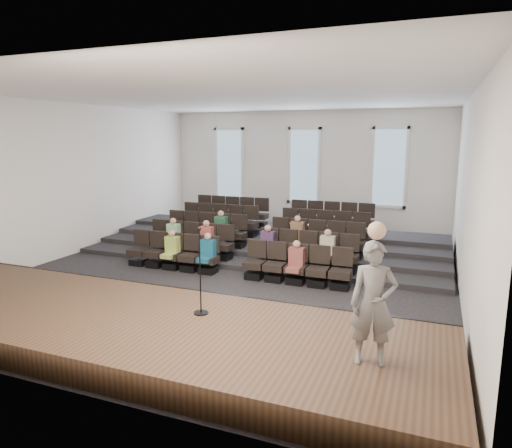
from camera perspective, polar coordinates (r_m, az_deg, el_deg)
The scene contains 14 objects.
ground at distance 13.61m, azimuth -2.12°, elevation -5.80°, with size 14.00×14.00×0.00m, color black.
ceiling at distance 13.10m, azimuth -2.27°, elevation 15.71°, with size 12.00×14.00×0.02m, color white.
wall_back at distance 19.73m, azimuth 6.06°, elevation 6.69°, with size 12.00×0.04×5.00m, color white.
wall_front at distance 7.33m, azimuth -24.78°, elevation -1.06°, with size 12.00×0.04×5.00m, color white.
wall_left at distance 16.48m, azimuth -21.83°, elevation 5.19°, with size 0.04×14.00×5.00m, color white.
wall_right at distance 12.06m, azimuth 25.07°, elevation 3.19°, with size 0.04×14.00×5.00m, color white.
stage at distance 9.36m, azimuth -15.01°, elevation -12.42°, with size 11.80×3.60×0.50m, color #45301D.
stage_lip at distance 10.72m, azimuth -9.35°, elevation -9.16°, with size 11.80×0.06×0.52m, color black.
risers at distance 16.42m, azimuth 2.31°, elevation -2.21°, with size 11.80×4.80×0.60m.
seating_rows at distance 14.82m, azimuth 0.25°, elevation -1.70°, with size 6.80×4.70×1.67m.
windows at distance 19.65m, azimuth 6.02°, elevation 7.26°, with size 8.44×0.10×3.24m.
audience at distance 13.76m, azimuth -2.14°, elevation -2.11°, with size 5.45×2.64×1.10m.
speaker at distance 7.10m, azimuth 14.44°, elevation -9.61°, with size 0.69×0.45×1.89m, color #615E5C.
mic_stand at distance 8.95m, azimuth -6.95°, elevation -7.98°, with size 0.29×0.29×1.72m.
Camera 1 is at (5.24, -11.95, 3.87)m, focal length 32.00 mm.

